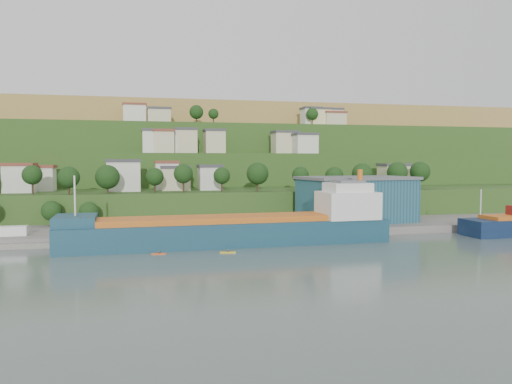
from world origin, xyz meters
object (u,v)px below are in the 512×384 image
object	(u,v)px
cargo_ship_near	(240,231)
kayak_orange	(159,253)
warehouse	(356,199)
caravan	(12,233)

from	to	relation	value
cargo_ship_near	kayak_orange	distance (m)	20.57
kayak_orange	warehouse	bearing A→B (deg)	33.55
cargo_ship_near	caravan	size ratio (longest dim) A/B	11.68
warehouse	kayak_orange	distance (m)	63.39
caravan	kayak_orange	distance (m)	38.18
caravan	cargo_ship_near	bearing A→B (deg)	-14.12
cargo_ship_near	caravan	world-z (taller)	cargo_ship_near
cargo_ship_near	kayak_orange	xyz separation A→B (m)	(-18.58, -8.34, -2.86)
cargo_ship_near	kayak_orange	size ratio (longest dim) A/B	24.84
warehouse	caravan	world-z (taller)	warehouse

